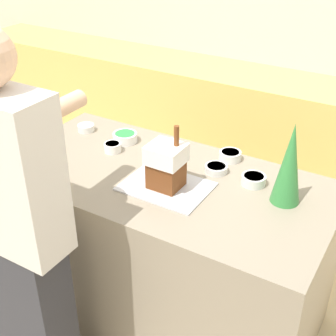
{
  "coord_description": "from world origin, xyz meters",
  "views": [
    {
      "loc": [
        1.04,
        -1.67,
        2.1
      ],
      "look_at": [
        0.03,
        0.0,
        0.96
      ],
      "focal_mm": 50.0,
      "sensor_mm": 36.0,
      "label": 1
    }
  ],
  "objects_px": {
    "candy_bowl_far_right": "(86,128)",
    "candy_bowl_center_rear": "(230,155)",
    "baking_tray": "(166,187)",
    "candy_bowl_behind_tray": "(254,179)",
    "candy_bowl_beside_tree": "(170,144)",
    "candy_bowl_far_left": "(125,137)",
    "candy_bowl_near_tray_right": "(113,147)",
    "person": "(18,231)",
    "gingerbread_house": "(166,165)",
    "decorative_tree": "(290,164)",
    "candy_bowl_near_tray_left": "(216,168)"
  },
  "relations": [
    {
      "from": "candy_bowl_beside_tree",
      "to": "baking_tray",
      "type": "bearing_deg",
      "value": -62.14
    },
    {
      "from": "gingerbread_house",
      "to": "candy_bowl_behind_tray",
      "type": "height_order",
      "value": "gingerbread_house"
    },
    {
      "from": "candy_bowl_near_tray_left",
      "to": "candy_bowl_center_rear",
      "type": "xyz_separation_m",
      "value": [
        0.01,
        0.15,
        0.01
      ]
    },
    {
      "from": "candy_bowl_beside_tree",
      "to": "candy_bowl_center_rear",
      "type": "relative_size",
      "value": 0.81
    },
    {
      "from": "candy_bowl_behind_tray",
      "to": "candy_bowl_near_tray_right",
      "type": "bearing_deg",
      "value": -174.23
    },
    {
      "from": "candy_bowl_far_right",
      "to": "candy_bowl_center_rear",
      "type": "bearing_deg",
      "value": 7.63
    },
    {
      "from": "candy_bowl_beside_tree",
      "to": "person",
      "type": "relative_size",
      "value": 0.05
    },
    {
      "from": "baking_tray",
      "to": "decorative_tree",
      "type": "xyz_separation_m",
      "value": [
        0.52,
        0.18,
        0.19
      ]
    },
    {
      "from": "candy_bowl_behind_tray",
      "to": "candy_bowl_far_right",
      "type": "height_order",
      "value": "candy_bowl_behind_tray"
    },
    {
      "from": "candy_bowl_far_left",
      "to": "candy_bowl_near_tray_right",
      "type": "height_order",
      "value": "candy_bowl_far_left"
    },
    {
      "from": "candy_bowl_far_left",
      "to": "gingerbread_house",
      "type": "bearing_deg",
      "value": -33.1
    },
    {
      "from": "candy_bowl_center_rear",
      "to": "person",
      "type": "height_order",
      "value": "person"
    },
    {
      "from": "candy_bowl_far_left",
      "to": "baking_tray",
      "type": "bearing_deg",
      "value": -33.15
    },
    {
      "from": "candy_bowl_behind_tray",
      "to": "candy_bowl_beside_tree",
      "type": "xyz_separation_m",
      "value": [
        -0.53,
        0.12,
        -0.0
      ]
    },
    {
      "from": "person",
      "to": "candy_bowl_beside_tree",
      "type": "bearing_deg",
      "value": 80.42
    },
    {
      "from": "candy_bowl_center_rear",
      "to": "person",
      "type": "xyz_separation_m",
      "value": [
        -0.5,
        -1.01,
        -0.02
      ]
    },
    {
      "from": "candy_bowl_beside_tree",
      "to": "candy_bowl_near_tray_left",
      "type": "relative_size",
      "value": 0.81
    },
    {
      "from": "candy_bowl_far_right",
      "to": "baking_tray",
      "type": "bearing_deg",
      "value": -21.58
    },
    {
      "from": "candy_bowl_near_tray_left",
      "to": "candy_bowl_far_left",
      "type": "bearing_deg",
      "value": 176.2
    },
    {
      "from": "baking_tray",
      "to": "candy_bowl_near_tray_right",
      "type": "height_order",
      "value": "candy_bowl_near_tray_right"
    },
    {
      "from": "candy_bowl_beside_tree",
      "to": "candy_bowl_near_tray_left",
      "type": "distance_m",
      "value": 0.34
    },
    {
      "from": "candy_bowl_center_rear",
      "to": "decorative_tree",
      "type": "bearing_deg",
      "value": -31.24
    },
    {
      "from": "decorative_tree",
      "to": "candy_bowl_near_tray_left",
      "type": "height_order",
      "value": "decorative_tree"
    },
    {
      "from": "baking_tray",
      "to": "candy_bowl_center_rear",
      "type": "height_order",
      "value": "candy_bowl_center_rear"
    },
    {
      "from": "baking_tray",
      "to": "candy_bowl_far_left",
      "type": "height_order",
      "value": "candy_bowl_far_left"
    },
    {
      "from": "gingerbread_house",
      "to": "person",
      "type": "bearing_deg",
      "value": -120.03
    },
    {
      "from": "candy_bowl_beside_tree",
      "to": "candy_bowl_near_tray_left",
      "type": "height_order",
      "value": "candy_bowl_beside_tree"
    },
    {
      "from": "candy_bowl_far_left",
      "to": "candy_bowl_near_tray_left",
      "type": "distance_m",
      "value": 0.59
    },
    {
      "from": "decorative_tree",
      "to": "candy_bowl_beside_tree",
      "type": "bearing_deg",
      "value": 165.98
    },
    {
      "from": "gingerbread_house",
      "to": "candy_bowl_center_rear",
      "type": "height_order",
      "value": "gingerbread_house"
    },
    {
      "from": "baking_tray",
      "to": "candy_bowl_near_tray_left",
      "type": "distance_m",
      "value": 0.29
    },
    {
      "from": "candy_bowl_behind_tray",
      "to": "gingerbread_house",
      "type": "bearing_deg",
      "value": -145.26
    },
    {
      "from": "candy_bowl_far_left",
      "to": "candy_bowl_far_right",
      "type": "relative_size",
      "value": 1.4
    },
    {
      "from": "baking_tray",
      "to": "candy_bowl_far_right",
      "type": "bearing_deg",
      "value": 158.42
    },
    {
      "from": "candy_bowl_beside_tree",
      "to": "gingerbread_house",
      "type": "bearing_deg",
      "value": -62.06
    },
    {
      "from": "candy_bowl_beside_tree",
      "to": "candy_bowl_behind_tray",
      "type": "bearing_deg",
      "value": -12.24
    },
    {
      "from": "candy_bowl_far_left",
      "to": "person",
      "type": "height_order",
      "value": "person"
    },
    {
      "from": "candy_bowl_beside_tree",
      "to": "candy_bowl_center_rear",
      "type": "height_order",
      "value": "candy_bowl_center_rear"
    },
    {
      "from": "decorative_tree",
      "to": "candy_bowl_far_right",
      "type": "xyz_separation_m",
      "value": [
        -1.24,
        0.11,
        -0.17
      ]
    },
    {
      "from": "person",
      "to": "candy_bowl_far_right",
      "type": "bearing_deg",
      "value": 112.81
    },
    {
      "from": "candy_bowl_beside_tree",
      "to": "candy_bowl_near_tray_right",
      "type": "bearing_deg",
      "value": -141.86
    },
    {
      "from": "decorative_tree",
      "to": "candy_bowl_far_left",
      "type": "height_order",
      "value": "decorative_tree"
    },
    {
      "from": "candy_bowl_near_tray_right",
      "to": "person",
      "type": "bearing_deg",
      "value": -83.62
    },
    {
      "from": "candy_bowl_near_tray_left",
      "to": "candy_bowl_near_tray_right",
      "type": "bearing_deg",
      "value": -170.94
    },
    {
      "from": "baking_tray",
      "to": "gingerbread_house",
      "type": "bearing_deg",
      "value": 30.72
    },
    {
      "from": "candy_bowl_behind_tray",
      "to": "baking_tray",
      "type": "bearing_deg",
      "value": -145.26
    },
    {
      "from": "baking_tray",
      "to": "candy_bowl_beside_tree",
      "type": "xyz_separation_m",
      "value": [
        -0.19,
        0.35,
        0.02
      ]
    },
    {
      "from": "candy_bowl_behind_tray",
      "to": "candy_bowl_near_tray_left",
      "type": "bearing_deg",
      "value": 176.37
    },
    {
      "from": "candy_bowl_far_right",
      "to": "candy_bowl_near_tray_left",
      "type": "bearing_deg",
      "value": -2.27
    },
    {
      "from": "candy_bowl_beside_tree",
      "to": "candy_bowl_near_tray_right",
      "type": "xyz_separation_m",
      "value": [
        -0.25,
        -0.19,
        0.0
      ]
    }
  ]
}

